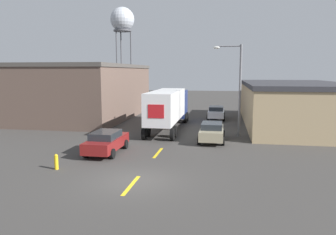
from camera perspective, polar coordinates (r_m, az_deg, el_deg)
ground_plane at (r=17.04m, az=-5.76°, el=-10.88°), size 160.00×160.00×0.00m
road_centerline at (r=22.47m, az=-1.74°, el=-6.17°), size 0.20×15.86×0.01m
warehouse_left at (r=40.98m, az=-14.58°, el=4.49°), size 12.15×18.87×6.35m
warehouse_right at (r=35.97m, az=20.87°, el=2.23°), size 9.65×19.73×4.42m
semi_truck at (r=31.50m, az=0.20°, el=2.11°), size 2.66×12.64×3.78m
parked_car_left_near at (r=22.65m, az=-10.68°, el=-4.12°), size 2.02×4.55×1.51m
parked_car_right_far at (r=38.54m, az=8.40°, el=0.90°), size 2.02×4.55×1.51m
parked_car_right_mid at (r=26.23m, az=7.65°, el=-2.40°), size 2.02×4.55×1.51m
water_tower at (r=77.43m, az=-7.96°, el=16.37°), size 5.41×5.41×19.86m
street_lamp at (r=28.29m, az=11.89°, el=5.81°), size 2.42×0.32×7.75m
fire_hydrant at (r=19.74m, az=-18.88°, el=-7.30°), size 0.22×0.22×0.88m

